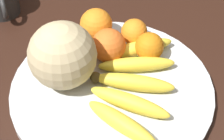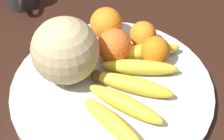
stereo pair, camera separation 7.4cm
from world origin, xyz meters
TOP-DOWN VIEW (x-y plane):
  - kitchen_table at (0.00, 0.00)m, footprint 1.50×1.13m
  - fruit_bowl at (-0.03, 0.01)m, footprint 0.42×0.42m
  - melon at (-0.05, 0.11)m, footprint 0.14×0.14m
  - banana_bunch at (-0.02, -0.03)m, footprint 0.30×0.20m
  - orange_front_left at (0.09, -0.03)m, footprint 0.06×0.06m
  - orange_front_right at (0.12, 0.02)m, footprint 0.06×0.06m
  - orange_mid_center at (0.10, 0.11)m, footprint 0.07×0.07m
  - orange_back_left at (0.05, 0.05)m, footprint 0.08×0.08m

SIDE VIEW (x-z plane):
  - kitchen_table at x=0.00m, z-range 0.28..0.99m
  - fruit_bowl at x=-0.03m, z-range 0.71..0.73m
  - banana_bunch at x=-0.02m, z-range 0.73..0.76m
  - orange_front_right at x=0.12m, z-range 0.73..0.79m
  - orange_front_left at x=0.09m, z-range 0.73..0.79m
  - orange_mid_center at x=0.10m, z-range 0.73..0.80m
  - orange_back_left at x=0.05m, z-range 0.73..0.80m
  - melon at x=-0.05m, z-range 0.73..0.87m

